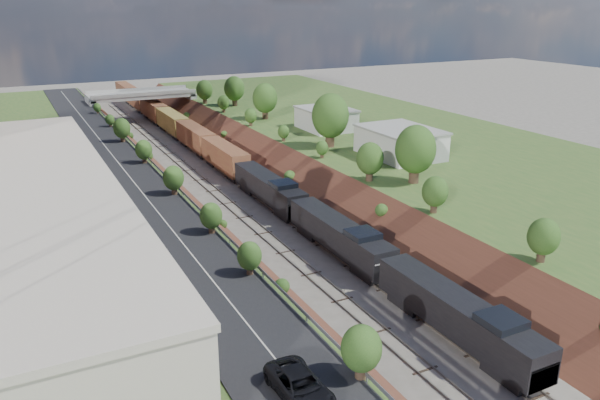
# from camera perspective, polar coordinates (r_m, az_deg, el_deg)

# --- Properties ---
(platform_right) EXTENTS (44.00, 180.00, 5.00)m
(platform_right) POSITION_cam_1_polar(r_m,az_deg,el_deg) (102.81, 11.26, 4.49)
(platform_right) COLOR #365B25
(platform_right) RESTS_ON ground
(embankment_left) EXTENTS (10.00, 180.00, 10.00)m
(embankment_left) POSITION_cam_1_polar(r_m,az_deg,el_deg) (84.76, -13.13, -0.52)
(embankment_left) COLOR brown
(embankment_left) RESTS_ON ground
(embankment_right) EXTENTS (10.00, 180.00, 10.00)m
(embankment_right) POSITION_cam_1_polar(r_m,az_deg,el_deg) (91.97, 0.24, 1.53)
(embankment_right) COLOR brown
(embankment_right) RESTS_ON ground
(rail_left_track) EXTENTS (1.58, 180.00, 0.18)m
(rail_left_track) POSITION_cam_1_polar(r_m,az_deg,el_deg) (86.90, -7.77, 0.36)
(rail_left_track) COLOR gray
(rail_left_track) RESTS_ON ground
(rail_right_track) EXTENTS (1.58, 180.00, 0.18)m
(rail_right_track) POSITION_cam_1_polar(r_m,az_deg,el_deg) (88.62, -4.61, 0.85)
(rail_right_track) COLOR gray
(rail_right_track) RESTS_ON ground
(road) EXTENTS (8.00, 180.00, 0.10)m
(road) POSITION_cam_1_polar(r_m,az_deg,el_deg) (82.40, -16.41, 2.33)
(road) COLOR black
(road) RESTS_ON platform_left
(guardrail) EXTENTS (0.10, 171.00, 0.70)m
(guardrail) POSITION_cam_1_polar(r_m,az_deg,el_deg) (82.85, -13.64, 3.02)
(guardrail) COLOR #99999E
(guardrail) RESTS_ON platform_left
(commercial_building) EXTENTS (14.30, 62.30, 7.00)m
(commercial_building) POSITION_cam_1_polar(r_m,az_deg,el_deg) (59.27, -24.40, -1.55)
(commercial_building) COLOR brown
(commercial_building) RESTS_ON platform_left
(overpass) EXTENTS (24.50, 8.30, 7.40)m
(overpass) POSITION_cam_1_polar(r_m,az_deg,el_deg) (144.86, -15.18, 9.33)
(overpass) COLOR gray
(overpass) RESTS_ON ground
(white_building_near) EXTENTS (9.00, 12.00, 4.00)m
(white_building_near) POSITION_cam_1_polar(r_m,az_deg,el_deg) (89.95, 9.74, 5.48)
(white_building_near) COLOR silver
(white_building_near) RESTS_ON platform_right
(white_building_far) EXTENTS (8.00, 10.00, 3.60)m
(white_building_far) POSITION_cam_1_polar(r_m,az_deg,el_deg) (107.78, 2.56, 7.85)
(white_building_far) COLOR silver
(white_building_far) RESTS_ON platform_right
(tree_right_large) EXTENTS (5.25, 5.25, 7.61)m
(tree_right_large) POSITION_cam_1_polar(r_m,az_deg,el_deg) (76.30, 11.20, 4.82)
(tree_right_large) COLOR #473323
(tree_right_large) RESTS_ON platform_right
(tree_left_crest) EXTENTS (2.45, 2.45, 3.55)m
(tree_left_crest) POSITION_cam_1_polar(r_m,az_deg,el_deg) (46.57, -2.35, -7.19)
(tree_left_crest) COLOR #473323
(tree_left_crest) RESTS_ON platform_left
(freight_train) EXTENTS (3.10, 157.81, 4.62)m
(freight_train) POSITION_cam_1_polar(r_m,az_deg,el_deg) (112.72, -9.96, 5.91)
(freight_train) COLOR black
(freight_train) RESTS_ON ground
(suv) EXTENTS (2.69, 5.70, 1.57)m
(suv) POSITION_cam_1_polar(r_m,az_deg,el_deg) (36.29, 0.02, -17.70)
(suv) COLOR black
(suv) RESTS_ON road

